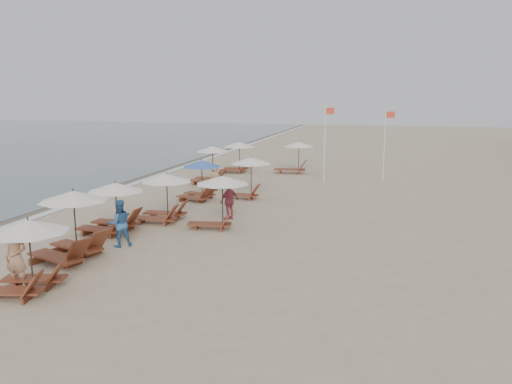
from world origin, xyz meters
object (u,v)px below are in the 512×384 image
(lounger_station_0, at_px, (25,255))
(lounger_station_5, at_px, (209,166))
(lounger_station_3, at_px, (163,198))
(beachgoer_near, at_px, (16,257))
(beachgoer_far_b, at_px, (215,177))
(beachgoer_mid_a, at_px, (119,223))
(lounger_station_2, at_px, (111,208))
(beachgoer_far_a, at_px, (229,201))
(flag_pole_near, at_px, (325,140))
(lounger_station_1, at_px, (69,228))
(lounger_station_4, at_px, (199,180))
(inland_station_2, at_px, (294,155))
(inland_station_0, at_px, (218,195))
(lounger_station_6, at_px, (237,155))
(inland_station_1, at_px, (247,172))

(lounger_station_0, xyz_separation_m, lounger_station_5, (-1.32, 18.28, -0.00))
(lounger_station_3, relative_size, beachgoer_near, 1.34)
(beachgoer_far_b, bearing_deg, beachgoer_mid_a, -144.22)
(lounger_station_3, bearing_deg, lounger_station_2, -118.61)
(beachgoer_near, bearing_deg, beachgoer_far_a, 68.47)
(beachgoer_mid_a, distance_m, flag_pole_near, 17.12)
(lounger_station_1, distance_m, lounger_station_4, 10.50)
(lounger_station_2, relative_size, lounger_station_5, 1.07)
(lounger_station_4, distance_m, flag_pole_near, 9.53)
(lounger_station_3, relative_size, beachgoer_far_a, 1.51)
(beachgoer_near, bearing_deg, lounger_station_3, 83.56)
(inland_station_2, relative_size, beachgoer_far_a, 1.71)
(inland_station_2, bearing_deg, inland_station_0, -90.44)
(lounger_station_4, bearing_deg, inland_station_0, -60.92)
(lounger_station_0, relative_size, inland_station_0, 0.96)
(lounger_station_3, height_order, inland_station_0, inland_station_0)
(flag_pole_near, bearing_deg, lounger_station_0, -104.80)
(lounger_station_1, distance_m, inland_station_0, 6.25)
(beachgoer_far_a, bearing_deg, lounger_station_6, -130.70)
(lounger_station_4, bearing_deg, flag_pole_near, 53.19)
(lounger_station_4, height_order, beachgoer_far_b, lounger_station_4)
(lounger_station_0, relative_size, lounger_station_3, 0.97)
(beachgoer_near, bearing_deg, lounger_station_5, 90.23)
(inland_station_0, height_order, beachgoer_far_a, inland_station_0)
(lounger_station_1, bearing_deg, inland_station_1, 75.83)
(beachgoer_mid_a, xyz_separation_m, beachgoer_far_b, (-0.46, 11.53, -0.12))
(inland_station_2, distance_m, beachgoer_far_b, 8.31)
(lounger_station_6, relative_size, beachgoer_far_b, 1.68)
(lounger_station_0, bearing_deg, inland_station_0, 70.64)
(beachgoer_mid_a, relative_size, beachgoer_far_b, 1.16)
(beachgoer_far_a, bearing_deg, inland_station_1, -140.26)
(inland_station_0, relative_size, inland_station_1, 1.00)
(inland_station_0, bearing_deg, lounger_station_5, 112.21)
(lounger_station_4, xyz_separation_m, lounger_station_6, (-0.95, 9.82, 0.13))
(lounger_station_2, bearing_deg, beachgoer_near, -84.26)
(lounger_station_3, xyz_separation_m, flag_pole_near, (5.43, 12.28, 1.62))
(beachgoer_mid_a, bearing_deg, lounger_station_1, 24.07)
(inland_station_0, xyz_separation_m, beachgoer_mid_a, (-2.63, -3.35, -0.58))
(lounger_station_2, height_order, beachgoer_mid_a, lounger_station_2)
(lounger_station_3, height_order, inland_station_1, inland_station_1)
(lounger_station_1, xyz_separation_m, beachgoer_far_a, (3.43, 6.84, -0.27))
(inland_station_0, distance_m, beachgoer_far_b, 8.77)
(lounger_station_2, height_order, inland_station_2, inland_station_2)
(lounger_station_4, relative_size, lounger_station_5, 0.96)
(lounger_station_6, bearing_deg, lounger_station_2, -90.22)
(lounger_station_5, relative_size, lounger_station_6, 0.97)
(lounger_station_3, relative_size, beachgoer_far_b, 1.68)
(lounger_station_1, bearing_deg, beachgoer_far_a, 63.38)
(lounger_station_4, height_order, inland_station_1, inland_station_1)
(flag_pole_near, bearing_deg, lounger_station_5, -159.07)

